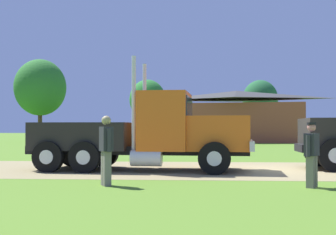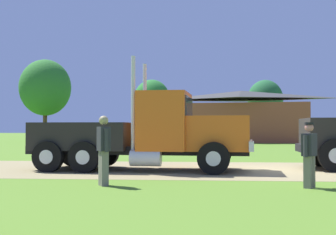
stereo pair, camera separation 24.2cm
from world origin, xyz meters
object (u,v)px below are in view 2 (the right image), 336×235
at_px(truck_foreground_white, 145,135).
at_px(shed_building, 241,117).
at_px(visitor_standing_near, 104,148).
at_px(visitor_by_barrel, 309,152).

bearing_deg(truck_foreground_white, shed_building, 79.43).
bearing_deg(truck_foreground_white, visitor_standing_near, -96.69).
height_order(visitor_standing_near, shed_building, shed_building).
height_order(truck_foreground_white, visitor_by_barrel, truck_foreground_white).
distance_m(truck_foreground_white, visitor_by_barrel, 6.30).
distance_m(visitor_by_barrel, shed_building, 34.59).
bearing_deg(visitor_by_barrel, truck_foreground_white, 137.69).
relative_size(visitor_standing_near, shed_building, 0.13).
height_order(visitor_standing_near, visitor_by_barrel, visitor_standing_near).
bearing_deg(shed_building, visitor_standing_near, -100.10).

